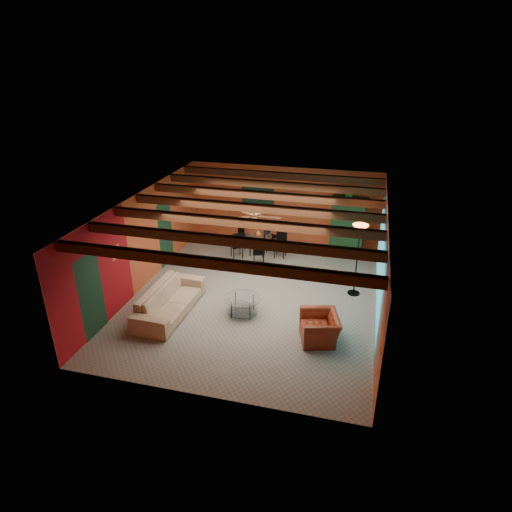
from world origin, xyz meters
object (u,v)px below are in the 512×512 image
(armchair, at_px, (320,328))
(potted_plant, at_px, (350,192))
(floor_lamp, at_px, (357,260))
(coffee_table, at_px, (243,306))
(armoire, at_px, (347,226))
(sofa, at_px, (170,300))
(dining_table, at_px, (258,242))
(vase, at_px, (258,226))

(armchair, bearing_deg, potted_plant, 161.91)
(floor_lamp, bearing_deg, coffee_table, -146.46)
(potted_plant, bearing_deg, armoire, 0.00)
(sofa, relative_size, floor_lamp, 1.20)
(sofa, height_order, dining_table, dining_table)
(floor_lamp, bearing_deg, vase, 149.69)
(armchair, relative_size, potted_plant, 2.00)
(armoire, distance_m, floor_lamp, 2.87)
(dining_table, bearing_deg, armoire, 18.73)
(dining_table, bearing_deg, sofa, -107.90)
(sofa, xyz_separation_m, armoire, (4.09, 5.02, 0.57))
(dining_table, bearing_deg, vase, 0.00)
(dining_table, bearing_deg, potted_plant, 18.73)
(sofa, relative_size, dining_table, 1.39)
(coffee_table, bearing_deg, vase, 97.90)
(sofa, xyz_separation_m, coffee_table, (1.83, 0.39, -0.12))
(armoire, height_order, vase, armoire)
(sofa, relative_size, armchair, 2.52)
(coffee_table, bearing_deg, armoire, 63.92)
(dining_table, distance_m, potted_plant, 3.36)
(potted_plant, bearing_deg, coffee_table, -116.08)
(armoire, distance_m, potted_plant, 1.17)
(armchair, bearing_deg, sofa, -108.81)
(dining_table, distance_m, armoire, 2.97)
(armoire, relative_size, vase, 10.54)
(sofa, bearing_deg, vase, -16.32)
(dining_table, relative_size, armoire, 0.96)
(floor_lamp, bearing_deg, armchair, -105.58)
(dining_table, xyz_separation_m, potted_plant, (2.78, 0.94, 1.64))
(dining_table, distance_m, floor_lamp, 3.78)
(potted_plant, relative_size, vase, 2.78)
(armchair, height_order, potted_plant, potted_plant)
(coffee_table, xyz_separation_m, vase, (-0.51, 3.69, 0.77))
(armchair, xyz_separation_m, vase, (-2.56, 4.29, 0.70))
(coffee_table, bearing_deg, floor_lamp, 33.54)
(vase, bearing_deg, sofa, -107.90)
(potted_plant, height_order, vase, potted_plant)
(floor_lamp, bearing_deg, sofa, -154.24)
(dining_table, bearing_deg, armchair, -59.23)
(armoire, relative_size, floor_lamp, 0.90)
(sofa, distance_m, coffee_table, 1.88)
(armchair, distance_m, dining_table, 5.00)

